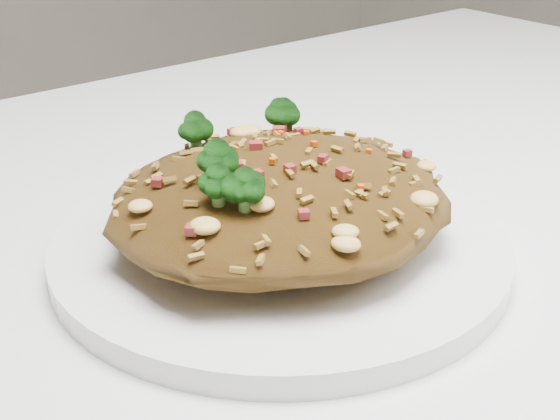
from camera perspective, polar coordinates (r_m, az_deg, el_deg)
The scene contains 4 objects.
dining_table at distance 0.51m, azimuth 4.70°, elevation -11.41°, with size 1.20×0.80×0.75m.
plate at distance 0.45m, azimuth 0.00°, elevation -2.55°, with size 0.26×0.26×0.01m, color white.
fried_rice at distance 0.43m, azimuth -0.09°, elevation 1.77°, with size 0.19×0.18×0.07m.
fork at distance 0.51m, azimuth 0.76°, elevation 2.64°, with size 0.16×0.03×0.00m.
Camera 1 is at (-0.29, -0.29, 0.97)m, focal length 50.00 mm.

